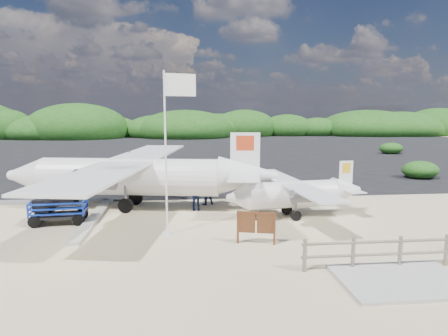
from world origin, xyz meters
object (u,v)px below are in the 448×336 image
Objects in this scene: crew_c at (196,195)px; aircraft_small at (141,147)px; signboard at (256,244)px; crew_a at (192,186)px; crew_b at (206,189)px; baggage_cart at (60,223)px; flagpole at (167,234)px; aircraft_large at (372,161)px.

crew_c reaches higher than aircraft_small.
signboard is at bearing 94.84° from aircraft_small.
crew_b is at bearing 122.70° from crew_a.
crew_b is (-1.43, 6.20, 0.79)m from signboard.
aircraft_small reaches higher than baggage_cart.
flagpole is at bearing 76.45° from crew_c.
crew_a reaches higher than signboard.
aircraft_large is 2.41× the size of aircraft_small.
flagpole reaches higher than baggage_cart.
crew_a reaches higher than baggage_cart.
baggage_cart is 0.38× the size of flagpole.
crew_a is 22.18m from aircraft_large.
aircraft_small is at bearing -25.84° from aircraft_large.
signboard is 0.23× the size of aircraft_small.
flagpole is at bearing 81.88° from crew_a.
baggage_cart is 5.04m from flagpole.
baggage_cart is 29.09m from aircraft_large.
crew_c reaches higher than signboard.
baggage_cart is at bearing 36.80° from crew_a.
crew_b reaches higher than signboard.
signboard is at bearing 85.98° from crew_b.
crew_b is at bearing 18.78° from baggage_cart.
aircraft_small is (-7.91, 38.17, 0.00)m from signboard.
crew_b is 22.44m from aircraft_large.
baggage_cart is at bearing 20.66° from crew_c.
crew_c is at bearing 125.57° from signboard.
aircraft_large reaches higher than signboard.
crew_c is at bearing 93.30° from aircraft_small.
crew_c is (5.89, 1.54, 0.79)m from baggage_cart.
baggage_cart is 1.52× the size of crew_b.
signboard is 0.99× the size of crew_a.
aircraft_small is (-22.90, 16.69, 0.00)m from aircraft_large.
baggage_cart is 1.53× the size of crew_c.
crew_a is 31.33m from aircraft_small.
crew_a is at bearing -80.17° from crew_c.
crew_b reaches higher than aircraft_small.
crew_b is 1.00× the size of crew_c.
crew_b reaches higher than crew_a.
aircraft_large is at bearing 33.93° from baggage_cart.
aircraft_large is at bearing -129.84° from crew_c.
aircraft_large reaches higher than crew_b.
aircraft_small reaches higher than signboard.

